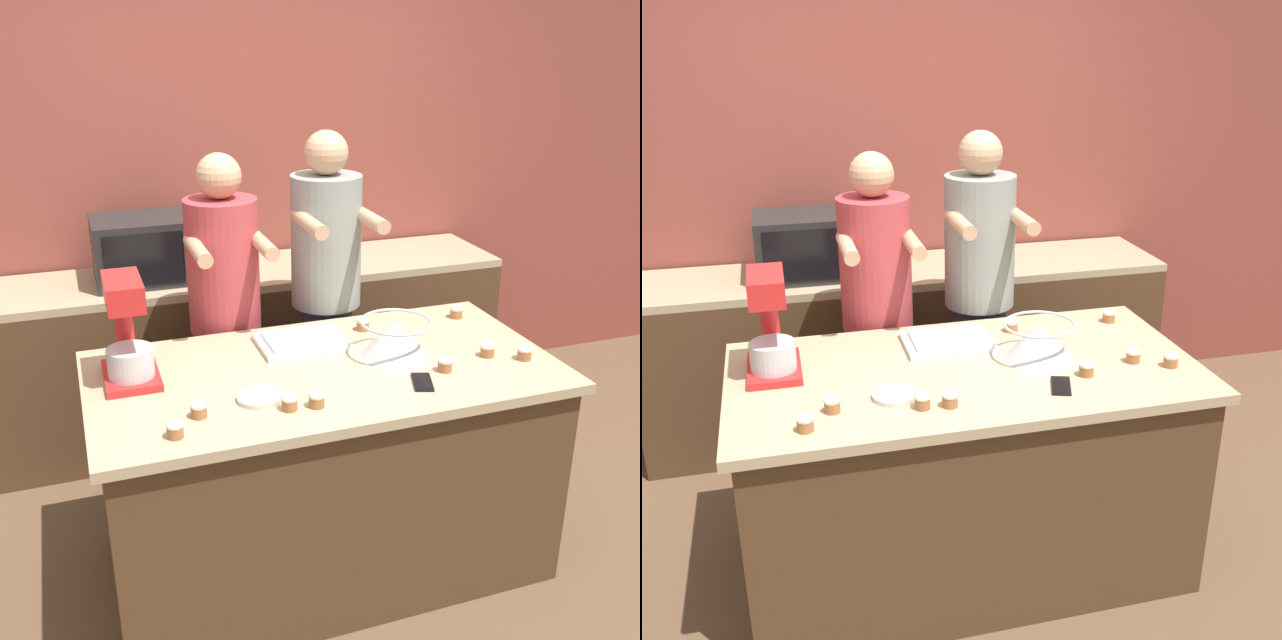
{
  "view_description": "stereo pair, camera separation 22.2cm",
  "coord_description": "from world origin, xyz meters",
  "views": [
    {
      "loc": [
        -0.88,
        -2.48,
        2.15
      ],
      "look_at": [
        0.0,
        0.05,
        1.09
      ],
      "focal_mm": 42.0,
      "sensor_mm": 36.0,
      "label": 1
    },
    {
      "loc": [
        -0.67,
        -2.55,
        2.15
      ],
      "look_at": [
        0.0,
        0.05,
        1.09
      ],
      "focal_mm": 42.0,
      "sensor_mm": 36.0,
      "label": 2
    }
  ],
  "objects": [
    {
      "name": "ground_plane",
      "position": [
        0.0,
        0.0,
        0.0
      ],
      "size": [
        16.0,
        16.0,
        0.0
      ],
      "primitive_type": "plane",
      "color": "brown"
    },
    {
      "name": "back_wall",
      "position": [
        0.0,
        1.61,
        1.35
      ],
      "size": [
        10.0,
        0.06,
        2.7
      ],
      "color": "brown",
      "rests_on": "ground_plane"
    },
    {
      "name": "island_counter",
      "position": [
        0.0,
        0.0,
        0.46
      ],
      "size": [
        1.81,
        0.94,
        0.91
      ],
      "color": "#4C331E",
      "rests_on": "ground_plane"
    },
    {
      "name": "back_counter",
      "position": [
        0.0,
        1.26,
        0.46
      ],
      "size": [
        2.8,
        0.6,
        0.93
      ],
      "color": "#4C331E",
      "rests_on": "ground_plane"
    },
    {
      "name": "person_left",
      "position": [
        -0.24,
        0.66,
        0.87
      ],
      "size": [
        0.34,
        0.5,
        1.65
      ],
      "color": "#33384C",
      "rests_on": "ground_plane"
    },
    {
      "name": "person_right",
      "position": [
        0.24,
        0.66,
        0.91
      ],
      "size": [
        0.34,
        0.5,
        1.72
      ],
      "color": "#33384C",
      "rests_on": "ground_plane"
    },
    {
      "name": "stand_mixer",
      "position": [
        -0.72,
        0.14,
        1.08
      ],
      "size": [
        0.2,
        0.3,
        0.4
      ],
      "color": "red",
      "rests_on": "island_counter"
    },
    {
      "name": "mixing_bowl",
      "position": [
        0.31,
        0.01,
        0.99
      ],
      "size": [
        0.29,
        0.29,
        0.15
      ],
      "color": "#BCBCC1",
      "rests_on": "island_counter"
    },
    {
      "name": "baking_tray",
      "position": [
        -0.01,
        0.23,
        0.93
      ],
      "size": [
        0.36,
        0.26,
        0.04
      ],
      "color": "silver",
      "rests_on": "island_counter"
    },
    {
      "name": "microwave_oven",
      "position": [
        -0.49,
        1.26,
        1.09
      ],
      "size": [
        0.55,
        0.39,
        0.33
      ],
      "color": "black",
      "rests_on": "back_counter"
    },
    {
      "name": "cell_phone",
      "position": [
        0.3,
        -0.25,
        0.91
      ],
      "size": [
        0.11,
        0.16,
        0.01
      ],
      "color": "black",
      "rests_on": "island_counter"
    },
    {
      "name": "small_plate",
      "position": [
        -0.31,
        -0.18,
        0.92
      ],
      "size": [
        0.16,
        0.16,
        0.02
      ],
      "color": "beige",
      "rests_on": "island_counter"
    },
    {
      "name": "cupcake_0",
      "position": [
        -0.63,
        -0.34,
        0.94
      ],
      "size": [
        0.06,
        0.06,
        0.06
      ],
      "color": "#9E6038",
      "rests_on": "island_counter"
    },
    {
      "name": "cupcake_1",
      "position": [
        0.43,
        -0.19,
        0.94
      ],
      "size": [
        0.06,
        0.06,
        0.06
      ],
      "color": "#9E6038",
      "rests_on": "island_counter"
    },
    {
      "name": "cupcake_2",
      "position": [
        -0.23,
        -0.29,
        0.94
      ],
      "size": [
        0.06,
        0.06,
        0.06
      ],
      "color": "#9E6038",
      "rests_on": "island_counter"
    },
    {
      "name": "cupcake_3",
      "position": [
        0.65,
        -0.12,
        0.94
      ],
      "size": [
        0.06,
        0.06,
        0.06
      ],
      "color": "#9E6038",
      "rests_on": "island_counter"
    },
    {
      "name": "cupcake_4",
      "position": [
        0.74,
        0.3,
        0.94
      ],
      "size": [
        0.06,
        0.06,
        0.06
      ],
      "color": "#9E6038",
      "rests_on": "island_counter"
    },
    {
      "name": "cupcake_5",
      "position": [
        0.29,
        0.3,
        0.94
      ],
      "size": [
        0.06,
        0.06,
        0.06
      ],
      "color": "#9E6038",
      "rests_on": "island_counter"
    },
    {
      "name": "cupcake_6",
      "position": [
        -0.53,
        -0.23,
        0.94
      ],
      "size": [
        0.06,
        0.06,
        0.06
      ],
      "color": "#9E6038",
      "rests_on": "island_counter"
    },
    {
      "name": "cupcake_7",
      "position": [
        0.78,
        -0.19,
        0.94
      ],
      "size": [
        0.06,
        0.06,
        0.06
      ],
      "color": "#9E6038",
      "rests_on": "island_counter"
    },
    {
      "name": "cupcake_8",
      "position": [
        -0.13,
        -0.3,
        0.94
      ],
      "size": [
        0.06,
        0.06,
        0.06
      ],
      "color": "#9E6038",
      "rests_on": "island_counter"
    }
  ]
}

